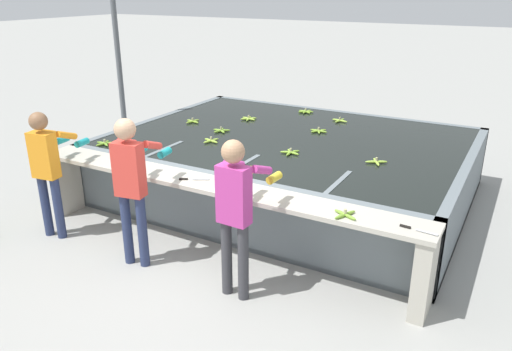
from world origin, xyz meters
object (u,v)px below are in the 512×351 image
(banana_bunch_floating_5, at_px, (105,143))
(worker_2, at_px, (236,205))
(banana_bunch_floating_1, at_px, (376,162))
(support_post_left, at_px, (120,74))
(banana_bunch_floating_0, at_px, (193,121))
(banana_bunch_floating_4, at_px, (306,112))
(worker_0, at_px, (47,164))
(worker_1, at_px, (131,179))
(banana_bunch_floating_2, at_px, (340,120))
(knife_0, at_px, (190,179))
(banana_bunch_floating_3, at_px, (221,130))
(banana_bunch_floating_8, at_px, (211,141))
(banana_bunch_floating_9, at_px, (291,152))
(banana_bunch_floating_6, at_px, (249,119))
(banana_bunch_ledge_0, at_px, (345,215))
(banana_bunch_floating_7, at_px, (319,131))
(knife_1, at_px, (413,229))

(banana_bunch_floating_5, bearing_deg, worker_2, -20.74)
(worker_2, height_order, banana_bunch_floating_1, worker_2)
(banana_bunch_floating_5, bearing_deg, support_post_left, 124.98)
(banana_bunch_floating_0, height_order, banana_bunch_floating_4, same)
(banana_bunch_floating_4, distance_m, support_post_left, 3.26)
(worker_0, relative_size, banana_bunch_floating_5, 5.85)
(worker_1, distance_m, banana_bunch_floating_2, 4.02)
(banana_bunch_floating_1, distance_m, knife_0, 2.36)
(banana_bunch_floating_1, height_order, banana_bunch_floating_3, same)
(worker_2, distance_m, banana_bunch_floating_8, 2.47)
(worker_2, relative_size, banana_bunch_floating_9, 6.04)
(banana_bunch_floating_3, distance_m, banana_bunch_floating_6, 0.84)
(banana_bunch_floating_0, bearing_deg, worker_0, -95.06)
(banana_bunch_floating_4, xyz_separation_m, banana_bunch_ledge_0, (2.06, -3.71, 0.00))
(banana_bunch_floating_4, bearing_deg, banana_bunch_floating_7, -56.99)
(worker_0, bearing_deg, worker_2, 0.06)
(knife_0, distance_m, knife_1, 2.53)
(banana_bunch_floating_0, xyz_separation_m, banana_bunch_floating_4, (1.34, 1.53, -0.00))
(banana_bunch_floating_5, xyz_separation_m, banana_bunch_floating_9, (2.46, 0.91, 0.00))
(worker_2, bearing_deg, banana_bunch_floating_7, 97.86)
(worker_1, xyz_separation_m, banana_bunch_floating_8, (-0.26, 1.92, -0.12))
(banana_bunch_floating_2, distance_m, banana_bunch_floating_3, 2.01)
(worker_0, height_order, knife_1, worker_0)
(knife_0, bearing_deg, banana_bunch_floating_6, 106.19)
(worker_0, distance_m, banana_bunch_floating_1, 4.07)
(banana_bunch_floating_1, xyz_separation_m, banana_bunch_floating_3, (-2.50, 0.26, -0.00))
(knife_1, bearing_deg, banana_bunch_floating_3, 150.22)
(worker_0, relative_size, banana_bunch_floating_3, 5.82)
(banana_bunch_floating_2, relative_size, banana_bunch_floating_7, 1.00)
(banana_bunch_floating_2, relative_size, support_post_left, 0.09)
(banana_bunch_floating_4, xyz_separation_m, support_post_left, (-2.73, -1.65, 0.68))
(worker_0, xyz_separation_m, support_post_left, (-1.15, 2.54, 0.64))
(banana_bunch_floating_0, bearing_deg, worker_2, -47.32)
(worker_2, xyz_separation_m, banana_bunch_floating_2, (-0.37, 3.89, -0.09))
(banana_bunch_floating_6, relative_size, knife_1, 0.80)
(worker_1, xyz_separation_m, support_post_left, (-2.53, 2.55, 0.57))
(knife_0, bearing_deg, banana_bunch_floating_9, 67.55)
(worker_1, bearing_deg, knife_0, 56.49)
(banana_bunch_floating_1, xyz_separation_m, banana_bunch_floating_6, (-2.50, 1.11, -0.00))
(banana_bunch_floating_6, distance_m, knife_0, 2.84)
(knife_0, relative_size, knife_1, 0.91)
(support_post_left, bearing_deg, banana_bunch_floating_1, -4.67)
(banana_bunch_floating_4, distance_m, knife_0, 3.66)
(banana_bunch_floating_2, xyz_separation_m, banana_bunch_floating_3, (-1.38, -1.46, -0.00))
(banana_bunch_floating_0, xyz_separation_m, banana_bunch_floating_7, (2.02, 0.47, -0.00))
(banana_bunch_floating_7, xyz_separation_m, knife_1, (2.01, -2.62, -0.01))
(banana_bunch_floating_3, relative_size, banana_bunch_floating_8, 0.99)
(banana_bunch_floating_8, height_order, banana_bunch_ledge_0, banana_bunch_ledge_0)
(worker_2, bearing_deg, banana_bunch_floating_5, 159.26)
(banana_bunch_floating_0, bearing_deg, knife_1, -27.97)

